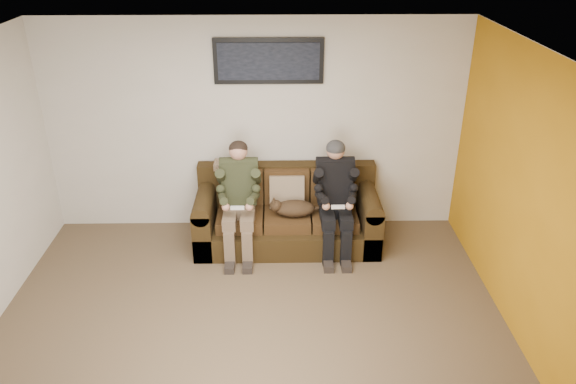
{
  "coord_description": "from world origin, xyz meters",
  "views": [
    {
      "loc": [
        0.27,
        -4.12,
        3.58
      ],
      "look_at": [
        0.37,
        1.2,
        0.95
      ],
      "focal_mm": 35.0,
      "sensor_mm": 36.0,
      "label": 1
    }
  ],
  "objects_px": {
    "cat": "(293,208)",
    "framed_poster": "(269,61)",
    "person_left": "(239,193)",
    "person_right": "(335,192)",
    "sofa": "(287,215)"
  },
  "relations": [
    {
      "from": "person_left",
      "to": "sofa",
      "type": "bearing_deg",
      "value": 18.0
    },
    {
      "from": "sofa",
      "to": "framed_poster",
      "type": "height_order",
      "value": "framed_poster"
    },
    {
      "from": "sofa",
      "to": "person_right",
      "type": "bearing_deg",
      "value": -17.96
    },
    {
      "from": "person_left",
      "to": "person_right",
      "type": "bearing_deg",
      "value": 0.02
    },
    {
      "from": "sofa",
      "to": "person_left",
      "type": "bearing_deg",
      "value": -162.0
    },
    {
      "from": "sofa",
      "to": "person_left",
      "type": "height_order",
      "value": "person_left"
    },
    {
      "from": "sofa",
      "to": "framed_poster",
      "type": "relative_size",
      "value": 1.72
    },
    {
      "from": "framed_poster",
      "to": "cat",
      "type": "bearing_deg",
      "value": -65.71
    },
    {
      "from": "sofa",
      "to": "cat",
      "type": "xyz_separation_m",
      "value": [
        0.07,
        -0.2,
        0.2
      ]
    },
    {
      "from": "person_left",
      "to": "cat",
      "type": "distance_m",
      "value": 0.65
    },
    {
      "from": "cat",
      "to": "framed_poster",
      "type": "xyz_separation_m",
      "value": [
        -0.27,
        0.59,
        1.57
      ]
    },
    {
      "from": "person_left",
      "to": "cat",
      "type": "bearing_deg",
      "value": -2.01
    },
    {
      "from": "sofa",
      "to": "cat",
      "type": "distance_m",
      "value": 0.29
    },
    {
      "from": "cat",
      "to": "person_left",
      "type": "bearing_deg",
      "value": 177.99
    },
    {
      "from": "framed_poster",
      "to": "sofa",
      "type": "bearing_deg",
      "value": -62.79
    }
  ]
}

